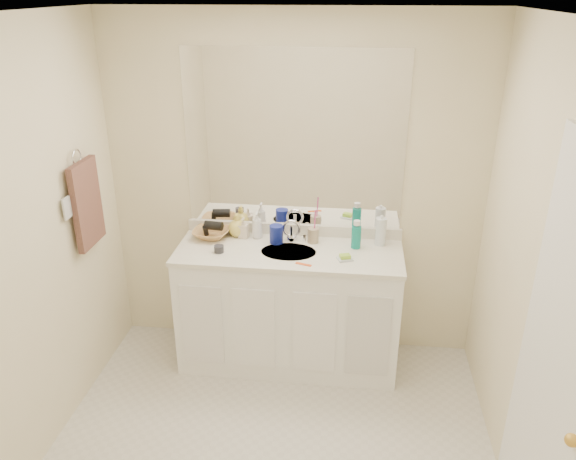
# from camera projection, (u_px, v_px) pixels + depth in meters

# --- Properties ---
(ceiling) EXTENTS (2.60, 2.60, 0.02)m
(ceiling) POSITION_uv_depth(u_px,v_px,m) (258.00, 16.00, 2.22)
(ceiling) COLOR white
(ceiling) RESTS_ON wall_back
(wall_back) EXTENTS (2.60, 0.02, 2.40)m
(wall_back) POSITION_uv_depth(u_px,v_px,m) (294.00, 192.00, 3.88)
(wall_back) COLOR #F2E6BE
(wall_back) RESTS_ON floor
(wall_left) EXTENTS (0.02, 2.60, 2.40)m
(wall_left) POSITION_uv_depth(u_px,v_px,m) (11.00, 267.00, 2.84)
(wall_left) COLOR #F2E6BE
(wall_left) RESTS_ON floor
(wall_right) EXTENTS (0.02, 2.60, 2.40)m
(wall_right) POSITION_uv_depth(u_px,v_px,m) (545.00, 299.00, 2.56)
(wall_right) COLOR #F2E6BE
(wall_right) RESTS_ON floor
(vanity_cabinet) EXTENTS (1.50, 0.55, 0.85)m
(vanity_cabinet) POSITION_uv_depth(u_px,v_px,m) (289.00, 309.00, 3.94)
(vanity_cabinet) COLOR white
(vanity_cabinet) RESTS_ON floor
(countertop) EXTENTS (1.52, 0.57, 0.03)m
(countertop) POSITION_uv_depth(u_px,v_px,m) (289.00, 252.00, 3.77)
(countertop) COLOR white
(countertop) RESTS_ON vanity_cabinet
(backsplash) EXTENTS (1.52, 0.03, 0.08)m
(backsplash) POSITION_uv_depth(u_px,v_px,m) (293.00, 229.00, 3.98)
(backsplash) COLOR silver
(backsplash) RESTS_ON countertop
(sink_basin) EXTENTS (0.37, 0.37, 0.02)m
(sink_basin) POSITION_uv_depth(u_px,v_px,m) (289.00, 253.00, 3.75)
(sink_basin) COLOR beige
(sink_basin) RESTS_ON countertop
(faucet) EXTENTS (0.02, 0.02, 0.11)m
(faucet) POSITION_uv_depth(u_px,v_px,m) (292.00, 233.00, 3.88)
(faucet) COLOR silver
(faucet) RESTS_ON countertop
(mirror) EXTENTS (1.48, 0.01, 1.20)m
(mirror) POSITION_uv_depth(u_px,v_px,m) (294.00, 141.00, 3.73)
(mirror) COLOR white
(mirror) RESTS_ON wall_back
(blue_mug) EXTENTS (0.10, 0.10, 0.13)m
(blue_mug) POSITION_uv_depth(u_px,v_px,m) (276.00, 234.00, 3.85)
(blue_mug) COLOR navy
(blue_mug) RESTS_ON countertop
(tan_cup) EXTENTS (0.08, 0.08, 0.10)m
(tan_cup) POSITION_uv_depth(u_px,v_px,m) (313.00, 235.00, 3.86)
(tan_cup) COLOR tan
(tan_cup) RESTS_ON countertop
(toothbrush) EXTENTS (0.02, 0.04, 0.19)m
(toothbrush) POSITION_uv_depth(u_px,v_px,m) (315.00, 222.00, 3.82)
(toothbrush) COLOR #DE3A8E
(toothbrush) RESTS_ON tan_cup
(mouthwash_bottle) EXTENTS (0.08, 0.08, 0.15)m
(mouthwash_bottle) POSITION_uv_depth(u_px,v_px,m) (356.00, 237.00, 3.77)
(mouthwash_bottle) COLOR #0B8679
(mouthwash_bottle) RESTS_ON countertop
(clear_pump_bottle) EXTENTS (0.10, 0.10, 0.19)m
(clear_pump_bottle) POSITION_uv_depth(u_px,v_px,m) (381.00, 232.00, 3.81)
(clear_pump_bottle) COLOR white
(clear_pump_bottle) RESTS_ON countertop
(soap_dish) EXTENTS (0.12, 0.11, 0.01)m
(soap_dish) POSITION_uv_depth(u_px,v_px,m) (345.00, 259.00, 3.63)
(soap_dish) COLOR silver
(soap_dish) RESTS_ON countertop
(green_soap) EXTENTS (0.08, 0.07, 0.02)m
(green_soap) POSITION_uv_depth(u_px,v_px,m) (345.00, 256.00, 3.62)
(green_soap) COLOR #95C931
(green_soap) RESTS_ON soap_dish
(orange_comb) EXTENTS (0.11, 0.05, 0.00)m
(orange_comb) POSITION_uv_depth(u_px,v_px,m) (303.00, 264.00, 3.57)
(orange_comb) COLOR #DE4C17
(orange_comb) RESTS_ON countertop
(dark_jar) EXTENTS (0.08, 0.08, 0.05)m
(dark_jar) POSITION_uv_depth(u_px,v_px,m) (219.00, 249.00, 3.73)
(dark_jar) COLOR #2E2D33
(dark_jar) RESTS_ON countertop
(soap_bottle_white) EXTENTS (0.08, 0.08, 0.19)m
(soap_bottle_white) POSITION_uv_depth(u_px,v_px,m) (257.00, 225.00, 3.91)
(soap_bottle_white) COLOR white
(soap_bottle_white) RESTS_ON countertop
(soap_bottle_cream) EXTENTS (0.07, 0.07, 0.15)m
(soap_bottle_cream) POSITION_uv_depth(u_px,v_px,m) (244.00, 228.00, 3.92)
(soap_bottle_cream) COLOR beige
(soap_bottle_cream) RESTS_ON countertop
(soap_bottle_yellow) EXTENTS (0.13, 0.13, 0.17)m
(soap_bottle_yellow) POSITION_uv_depth(u_px,v_px,m) (237.00, 225.00, 3.95)
(soap_bottle_yellow) COLOR #DDC956
(soap_bottle_yellow) RESTS_ON countertop
(wicker_basket) EXTENTS (0.27, 0.27, 0.06)m
(wicker_basket) POSITION_uv_depth(u_px,v_px,m) (211.00, 233.00, 3.94)
(wicker_basket) COLOR #B68349
(wicker_basket) RESTS_ON countertop
(hair_dryer) EXTENTS (0.13, 0.08, 0.06)m
(hair_dryer) POSITION_uv_depth(u_px,v_px,m) (214.00, 226.00, 3.92)
(hair_dryer) COLOR black
(hair_dryer) RESTS_ON wicker_basket
(towel_ring) EXTENTS (0.01, 0.11, 0.11)m
(towel_ring) POSITION_uv_depth(u_px,v_px,m) (77.00, 158.00, 3.40)
(towel_ring) COLOR silver
(towel_ring) RESTS_ON wall_left
(hand_towel) EXTENTS (0.04, 0.32, 0.55)m
(hand_towel) POSITION_uv_depth(u_px,v_px,m) (87.00, 204.00, 3.52)
(hand_towel) COLOR #452B25
(hand_towel) RESTS_ON towel_ring
(switch_plate) EXTENTS (0.01, 0.08, 0.13)m
(switch_plate) POSITION_uv_depth(u_px,v_px,m) (67.00, 208.00, 3.32)
(switch_plate) COLOR silver
(switch_plate) RESTS_ON wall_left
(door) EXTENTS (0.02, 0.82, 2.00)m
(door) POSITION_uv_depth(u_px,v_px,m) (554.00, 376.00, 2.36)
(door) COLOR white
(door) RESTS_ON floor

